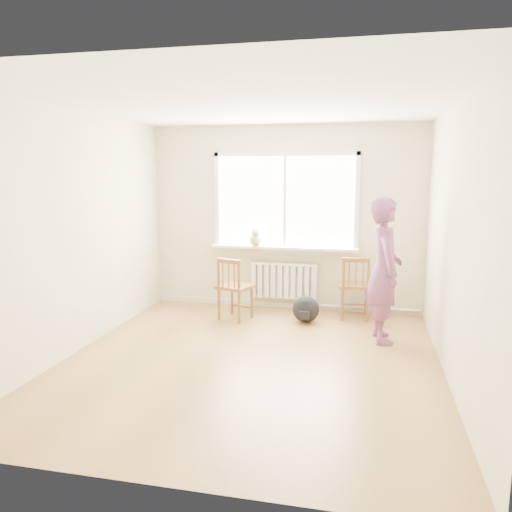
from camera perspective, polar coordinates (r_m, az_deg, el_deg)
The scene contains 13 objects.
floor at distance 5.51m, azimuth -0.63°, elevation -11.94°, with size 4.50×4.50×0.00m, color #9C7240.
ceiling at distance 5.17m, azimuth -0.69°, elevation 17.12°, with size 4.50×4.50×0.00m, color white.
back_wall at distance 7.37m, azimuth 3.37°, elevation 4.32°, with size 4.00×0.01×2.70m, color beige.
window at distance 7.32m, azimuth 3.36°, elevation 6.74°, with size 2.12×0.05×1.42m.
windowsill at distance 7.31m, azimuth 3.20°, elevation 0.96°, with size 2.15×0.22×0.04m, color white.
radiator at distance 7.42m, azimuth 3.18°, elevation -2.77°, with size 1.00×0.12×0.55m.
heating_pipe at distance 7.44m, azimuth 12.79°, elevation -5.81°, with size 0.04×0.04×1.40m, color silver.
baseboard at distance 7.58m, azimuth 3.25°, elevation -5.60°, with size 4.00×0.03×0.08m, color beige.
chair_left at distance 6.86m, azimuth -2.60°, elevation -3.76°, with size 0.54×0.53×0.87m.
chair_right at distance 7.04m, azimuth 11.26°, elevation -3.56°, with size 0.46×0.44×0.88m.
person at distance 6.13m, azimuth 14.42°, elevation -1.59°, with size 0.63×0.41×1.73m, color #B53C61.
cat at distance 7.28m, azimuth -0.02°, elevation 2.04°, with size 0.24×0.43×0.29m.
backpack at distance 6.85m, azimuth 5.71°, elevation -6.07°, with size 0.36×0.27×0.36m, color black.
Camera 1 is at (1.18, -4.99, 2.02)m, focal length 35.00 mm.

